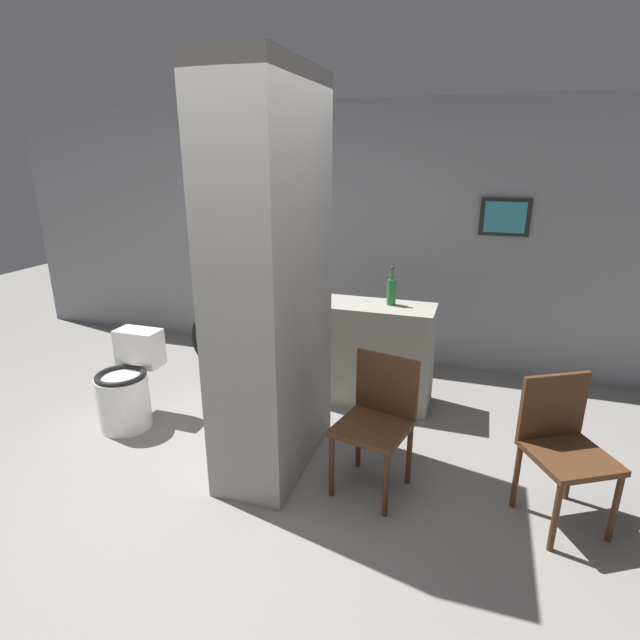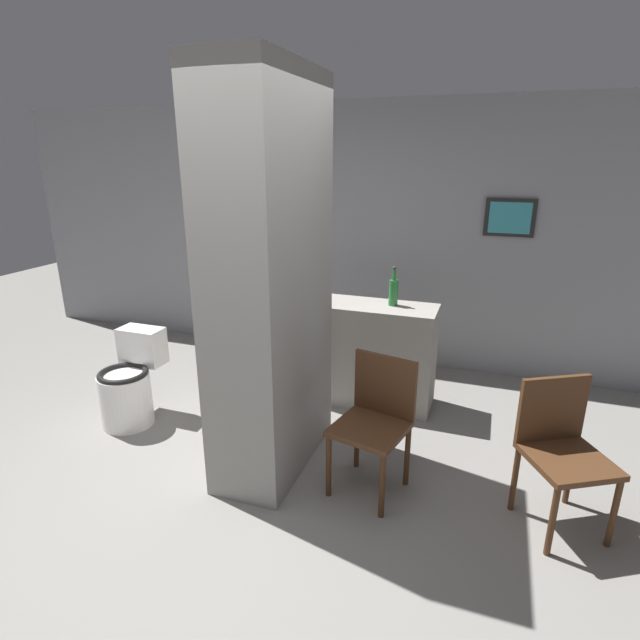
% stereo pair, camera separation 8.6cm
% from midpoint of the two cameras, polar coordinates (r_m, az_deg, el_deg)
% --- Properties ---
extents(ground_plane, '(14.00, 14.00, 0.00)m').
position_cam_midpoint_polar(ground_plane, '(3.42, -10.30, -19.79)').
color(ground_plane, gray).
extents(wall_back, '(8.00, 0.09, 2.60)m').
position_cam_midpoint_polar(wall_back, '(5.20, 2.68, 9.61)').
color(wall_back, gray).
rests_on(wall_back, ground_plane).
extents(pillar_center, '(0.52, 1.07, 2.60)m').
position_cam_midpoint_polar(pillar_center, '(3.25, -6.36, 4.10)').
color(pillar_center, gray).
rests_on(pillar_center, ground_plane).
extents(counter_shelf, '(1.19, 0.44, 0.89)m').
position_cam_midpoint_polar(counter_shelf, '(4.38, 4.40, -3.76)').
color(counter_shelf, gray).
rests_on(counter_shelf, ground_plane).
extents(toilet, '(0.40, 0.56, 0.74)m').
position_cam_midpoint_polar(toilet, '(4.35, -21.70, -7.20)').
color(toilet, white).
rests_on(toilet, ground_plane).
extents(chair_near_pillar, '(0.51, 0.51, 0.88)m').
position_cam_midpoint_polar(chair_near_pillar, '(3.27, 5.83, -10.93)').
color(chair_near_pillar, '#4C2D19').
rests_on(chair_near_pillar, ground_plane).
extents(chair_by_doorway, '(0.58, 0.58, 0.88)m').
position_cam_midpoint_polar(chair_by_doorway, '(3.29, 25.27, -12.59)').
color(chair_by_doorway, '#4C2D19').
rests_on(chair_by_doorway, ground_plane).
extents(bicycle, '(1.64, 0.42, 0.73)m').
position_cam_midpoint_polar(bicycle, '(4.82, -6.62, -2.92)').
color(bicycle, black).
rests_on(bicycle, ground_plane).
extents(bottle_tall, '(0.08, 0.08, 0.33)m').
position_cam_midpoint_polar(bottle_tall, '(4.20, 7.59, 3.35)').
color(bottle_tall, '#267233').
rests_on(bottle_tall, counter_shelf).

